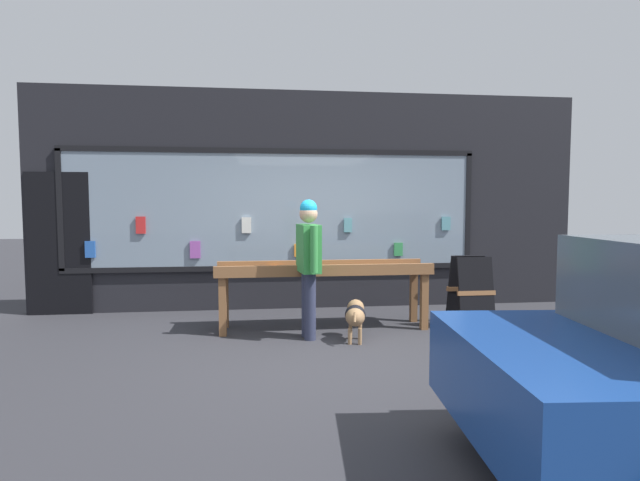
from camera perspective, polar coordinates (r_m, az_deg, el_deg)
ground_plane at (r=5.72m, az=1.69°, el=-12.36°), size 40.00×40.00×0.00m
shopfront_facade at (r=7.85m, az=-1.50°, el=4.44°), size 8.52×0.29×3.37m
display_table_main at (r=6.53m, az=0.45°, el=-3.99°), size 2.78×0.62×0.87m
person_browsing at (r=6.02m, az=-1.31°, el=-1.95°), size 0.27×0.66×1.68m
small_dog at (r=6.02m, az=4.05°, el=-8.45°), size 0.31×0.61×0.46m
sandwich_board_sign at (r=7.01m, az=16.81°, el=-5.52°), size 0.51×0.58×0.93m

